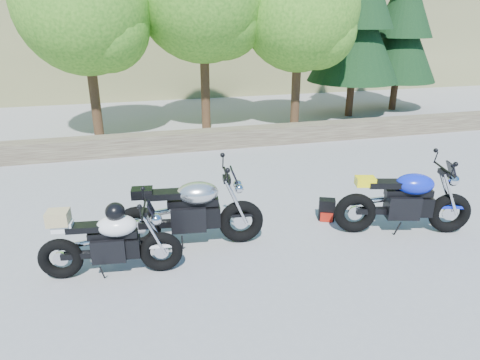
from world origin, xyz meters
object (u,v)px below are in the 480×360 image
object	(u,v)px
blue_bike	(405,202)
backpack	(327,210)
silver_bike	(191,212)
white_bike	(109,240)

from	to	relation	value
blue_bike	backpack	world-z (taller)	blue_bike
silver_bike	blue_bike	world-z (taller)	silver_bike
silver_bike	white_bike	size ratio (longest dim) A/B	1.18
white_bike	blue_bike	world-z (taller)	blue_bike
silver_bike	backpack	distance (m)	2.54
silver_bike	backpack	xyz separation A→B (m)	(2.49, 0.30, -0.39)
white_bike	backpack	distance (m)	3.82
white_bike	blue_bike	size ratio (longest dim) A/B	0.88
silver_bike	blue_bike	size ratio (longest dim) A/B	1.04
white_bike	blue_bike	bearing A→B (deg)	7.71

